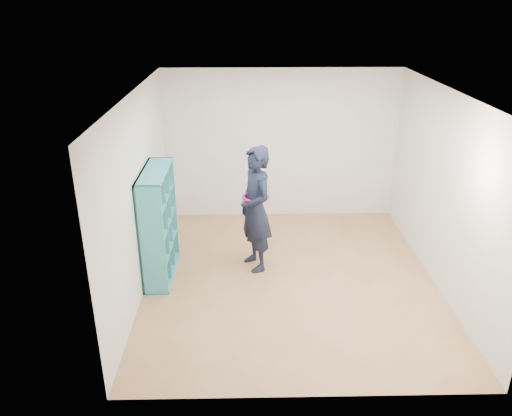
{
  "coord_description": "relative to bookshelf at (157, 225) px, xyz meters",
  "views": [
    {
      "loc": [
        -0.61,
        -6.06,
        3.7
      ],
      "look_at": [
        -0.47,
        0.3,
        0.96
      ],
      "focal_mm": 35.0,
      "sensor_mm": 36.0,
      "label": 1
    }
  ],
  "objects": [
    {
      "name": "wall_back",
      "position": [
        1.85,
        2.05,
        0.54
      ],
      "size": [
        4.0,
        0.02,
        2.6
      ],
      "primitive_type": "cube",
      "color": "silver",
      "rests_on": "floor"
    },
    {
      "name": "bookshelf",
      "position": [
        0.0,
        0.0,
        0.0
      ],
      "size": [
        0.34,
        1.17,
        1.56
      ],
      "color": "teal",
      "rests_on": "floor"
    },
    {
      "name": "person",
      "position": [
        1.37,
        0.16,
        0.16
      ],
      "size": [
        0.66,
        0.78,
        1.83
      ],
      "rotation": [
        0.0,
        0.0,
        -1.17
      ],
      "color": "black",
      "rests_on": "floor"
    },
    {
      "name": "floor",
      "position": [
        1.85,
        -0.2,
        -0.76
      ],
      "size": [
        4.5,
        4.5,
        0.0
      ],
      "primitive_type": "plane",
      "color": "#986E45",
      "rests_on": "ground"
    },
    {
      "name": "wall_left",
      "position": [
        -0.15,
        -0.2,
        0.54
      ],
      "size": [
        0.02,
        4.5,
        2.6
      ],
      "primitive_type": "cube",
      "color": "silver",
      "rests_on": "floor"
    },
    {
      "name": "wall_right",
      "position": [
        3.85,
        -0.2,
        0.54
      ],
      "size": [
        0.02,
        4.5,
        2.6
      ],
      "primitive_type": "cube",
      "color": "silver",
      "rests_on": "floor"
    },
    {
      "name": "smartphone",
      "position": [
        1.21,
        0.19,
        0.28
      ],
      "size": [
        0.05,
        0.09,
        0.13
      ],
      "rotation": [
        0.35,
        0.0,
        0.41
      ],
      "color": "silver",
      "rests_on": "person"
    },
    {
      "name": "wall_front",
      "position": [
        1.85,
        -2.45,
        0.54
      ],
      "size": [
        4.0,
        0.02,
        2.6
      ],
      "primitive_type": "cube",
      "color": "silver",
      "rests_on": "floor"
    },
    {
      "name": "ceiling",
      "position": [
        1.85,
        -0.2,
        1.84
      ],
      "size": [
        4.5,
        4.5,
        0.0
      ],
      "primitive_type": "plane",
      "color": "white",
      "rests_on": "wall_back"
    }
  ]
}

